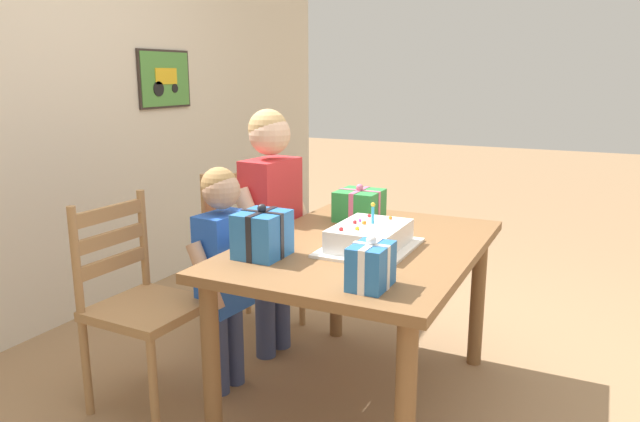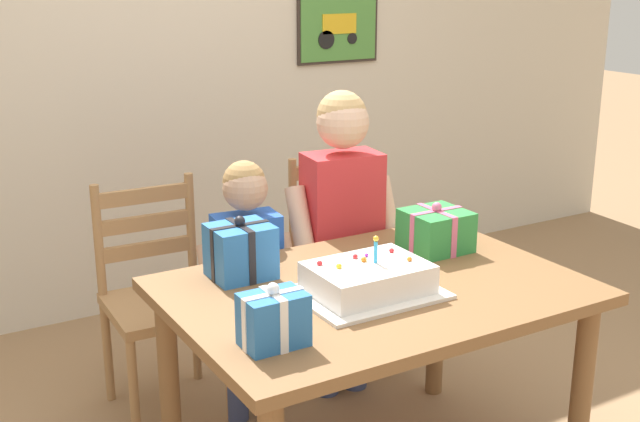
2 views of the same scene
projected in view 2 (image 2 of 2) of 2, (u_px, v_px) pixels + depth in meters
The scene contains 10 objects.
back_wall at pixel (160, 54), 4.07m from camera, with size 6.40×0.11×2.60m.
dining_table at pixel (374, 314), 2.67m from camera, with size 1.32×0.93×0.73m.
birthday_cake at pixel (368, 280), 2.56m from camera, with size 0.44×0.34×0.19m.
gift_box_red_large at pixel (274, 319), 2.21m from camera, with size 0.18×0.13×0.18m.
gift_box_beside_cake at pixel (436, 230), 2.96m from camera, with size 0.22×0.21×0.18m.
gift_box_corner_small at pixel (241, 251), 2.69m from camera, with size 0.21×0.18×0.21m.
chair_left at pixel (160, 298), 3.22m from camera, with size 0.44×0.44×0.92m.
chair_right at pixel (346, 260), 3.64m from camera, with size 0.43×0.43×0.92m.
child_older at pixel (342, 215), 3.24m from camera, with size 0.48×0.28×1.27m.
child_younger at pixel (247, 267), 3.08m from camera, with size 0.39×0.23×1.04m.
Camera 2 is at (-1.40, -2.03, 1.73)m, focal length 45.84 mm.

